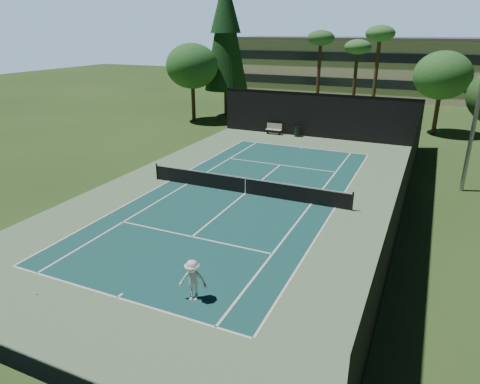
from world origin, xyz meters
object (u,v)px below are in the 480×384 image
object	(u,v)px
tennis_ball_a	(37,294)
trash_bin	(297,132)
tennis_ball_b	(245,177)
tennis_ball_c	(293,189)
tennis_net	(245,185)
player	(193,280)
tennis_ball_d	(223,167)
park_bench	(274,129)

from	to	relation	value
tennis_ball_a	trash_bin	distance (m)	28.58
tennis_ball_b	tennis_ball_c	size ratio (longest dim) A/B	1.15
tennis_net	trash_bin	bearing A→B (deg)	95.68
player	tennis_ball_b	bearing A→B (deg)	89.00
tennis_ball_a	trash_bin	world-z (taller)	trash_bin
player	tennis_ball_b	world-z (taller)	player
trash_bin	player	bearing A→B (deg)	-80.99
tennis_ball_b	tennis_ball_c	xyz separation A→B (m)	(3.67, -0.98, -0.00)
tennis_ball_d	trash_bin	world-z (taller)	trash_bin
player	trash_bin	xyz separation A→B (m)	(-4.18, 26.36, -0.33)
tennis_ball_a	tennis_ball_c	bearing A→B (deg)	70.15
tennis_ball_c	tennis_ball_d	size ratio (longest dim) A/B	0.83
player	tennis_ball_d	xyz separation A→B (m)	(-6.18, 14.86, -0.78)
trash_bin	tennis_ball_c	bearing A→B (deg)	-73.78
player	trash_bin	world-z (taller)	player
player	tennis_ball_d	distance (m)	16.11
tennis_net	tennis_ball_c	xyz separation A→B (m)	(2.45, 1.83, -0.53)
player	tennis_ball_a	bearing A→B (deg)	-175.23
tennis_ball_c	tennis_ball_d	bearing A→B (deg)	159.42
tennis_ball_b	tennis_ball_c	distance (m)	3.79
tennis_ball_b	park_bench	bearing A→B (deg)	101.64
trash_bin	park_bench	bearing A→B (deg)	179.25
player	tennis_ball_c	xyz separation A→B (m)	(-0.18, 12.61, -0.78)
tennis_ball_c	trash_bin	size ratio (longest dim) A/B	0.06
player	tennis_ball_b	xyz separation A→B (m)	(-3.85, 13.59, -0.78)
tennis_ball_c	tennis_net	bearing A→B (deg)	-143.27
tennis_net	tennis_ball_c	size ratio (longest dim) A/B	219.18
tennis_net	tennis_ball_d	size ratio (longest dim) A/B	181.50
tennis_ball_c	tennis_ball_d	distance (m)	6.41
tennis_net	tennis_ball_b	world-z (taller)	tennis_net
tennis_ball_a	tennis_ball_b	world-z (taller)	tennis_ball_b
tennis_net	player	bearing A→B (deg)	-76.30
tennis_ball_b	player	bearing A→B (deg)	-74.20
tennis_net	park_bench	bearing A→B (deg)	103.86
tennis_ball_a	tennis_ball_d	distance (m)	17.06
player	trash_bin	distance (m)	26.69
player	tennis_ball_d	size ratio (longest dim) A/B	22.85
tennis_ball_a	tennis_ball_d	bearing A→B (deg)	92.22
tennis_ball_c	trash_bin	distance (m)	14.33
park_bench	trash_bin	world-z (taller)	park_bench
tennis_net	tennis_ball_b	xyz separation A→B (m)	(-1.22, 2.81, -0.52)
player	tennis_ball_a	size ratio (longest dim) A/B	27.23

